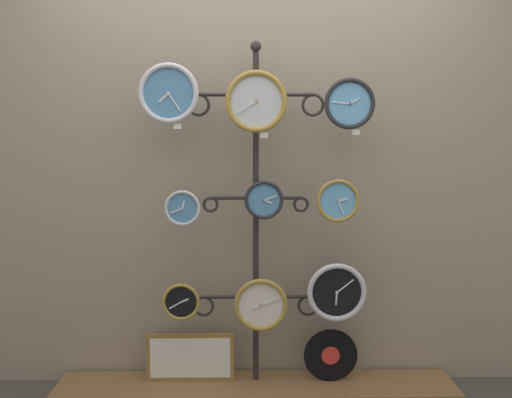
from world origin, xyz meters
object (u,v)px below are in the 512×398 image
at_px(clock_top_left, 169,93).
at_px(clock_top_center, 256,101).
at_px(clock_middle_right, 338,201).
at_px(clock_bottom_left, 181,302).
at_px(display_stand, 256,274).
at_px(clock_top_right, 350,104).
at_px(clock_bottom_center, 261,305).
at_px(vinyl_record, 331,355).
at_px(clock_middle_left, 183,208).
at_px(clock_bottom_right, 337,292).
at_px(picture_frame, 190,357).
at_px(clock_middle_center, 264,200).

height_order(clock_top_left, clock_top_center, clock_top_left).
height_order(clock_middle_right, clock_bottom_left, clock_middle_right).
bearing_deg(display_stand, clock_top_right, -9.07).
distance_m(clock_bottom_center, vinyl_record, 0.50).
height_order(clock_middle_left, clock_bottom_left, clock_middle_left).
relative_size(clock_top_right, clock_bottom_right, 0.83).
height_order(clock_bottom_center, picture_frame, clock_bottom_center).
bearing_deg(vinyl_record, display_stand, 174.89).
bearing_deg(clock_middle_right, clock_bottom_center, -177.61).
relative_size(display_stand, clock_bottom_center, 6.62).
xyz_separation_m(clock_top_right, clock_middle_right, (-0.05, -0.01, -0.51)).
relative_size(display_stand, clock_bottom_left, 9.41).
height_order(clock_top_left, clock_bottom_left, clock_top_left).
xyz_separation_m(clock_middle_right, vinyl_record, (-0.02, 0.05, -0.87)).
height_order(clock_middle_center, clock_bottom_right, clock_middle_center).
xyz_separation_m(display_stand, clock_top_center, (-0.00, -0.11, 0.93)).
bearing_deg(clock_middle_right, clock_top_right, 11.32).
height_order(clock_middle_center, clock_middle_right, clock_middle_right).
height_order(clock_top_left, clock_middle_center, clock_top_left).
distance_m(display_stand, clock_middle_left, 0.55).
bearing_deg(clock_middle_center, vinyl_record, 6.17).
distance_m(clock_middle_center, clock_bottom_center, 0.56).
xyz_separation_m(clock_top_right, clock_bottom_right, (-0.05, -0.01, -1.00)).
relative_size(clock_bottom_left, picture_frame, 0.42).
height_order(clock_middle_center, picture_frame, clock_middle_center).
relative_size(clock_middle_right, picture_frame, 0.47).
relative_size(clock_top_right, picture_frame, 0.55).
bearing_deg(clock_bottom_left, picture_frame, 65.21).
bearing_deg(clock_middle_right, clock_top_center, -177.43).
xyz_separation_m(clock_top_center, clock_middle_right, (0.44, 0.02, -0.52)).
height_order(display_stand, clock_top_center, display_stand).
relative_size(clock_middle_center, clock_bottom_right, 0.64).
xyz_separation_m(clock_bottom_left, vinyl_record, (0.82, 0.06, -0.33)).
bearing_deg(clock_bottom_left, vinyl_record, 4.31).
relative_size(display_stand, clock_middle_center, 9.28).
bearing_deg(clock_bottom_right, clock_top_right, 10.63).
relative_size(clock_top_left, clock_bottom_left, 1.53).
bearing_deg(picture_frame, display_stand, 2.75).
relative_size(clock_top_left, clock_bottom_right, 0.97).
distance_m(display_stand, clock_middle_right, 0.61).
distance_m(clock_middle_right, clock_bottom_right, 0.50).
bearing_deg(clock_bottom_center, clock_middle_center, 59.12).
xyz_separation_m(clock_top_center, clock_bottom_left, (-0.40, 0.01, -1.06)).
height_order(clock_middle_right, picture_frame, clock_middle_right).
xyz_separation_m(display_stand, clock_middle_right, (0.43, -0.09, 0.42)).
bearing_deg(clock_bottom_left, clock_bottom_right, 0.76).
relative_size(clock_top_right, vinyl_record, 0.89).
bearing_deg(clock_middle_right, clock_top_left, -179.61).
xyz_separation_m(clock_top_center, vinyl_record, (0.42, 0.07, -1.39)).
bearing_deg(clock_bottom_right, clock_bottom_center, -177.48).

